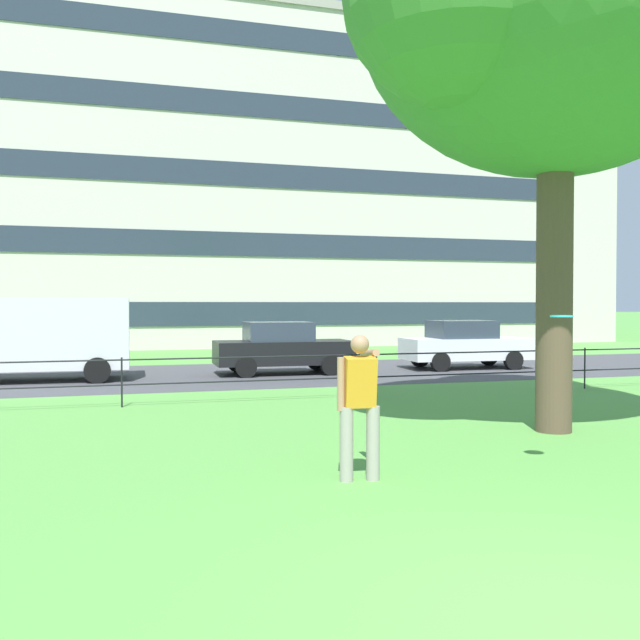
{
  "coord_description": "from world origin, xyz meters",
  "views": [
    {
      "loc": [
        -2.93,
        -3.78,
        2.07
      ],
      "look_at": [
        0.39,
        7.36,
        1.8
      ],
      "focal_mm": 39.5,
      "sensor_mm": 36.0,
      "label": 1
    }
  ],
  "objects": [
    {
      "name": "ground_plane",
      "position": [
        0.0,
        0.0,
        0.0
      ],
      "size": [
        300.0,
        300.0,
        0.0
      ],
      "primitive_type": "plane",
      "color": "#569942"
    },
    {
      "name": "street_strip",
      "position": [
        0.0,
        16.66,
        0.0
      ],
      "size": [
        80.0,
        7.57,
        0.01
      ],
      "primitive_type": "cube",
      "color": "#424247",
      "rests_on": "ground"
    },
    {
      "name": "park_fence",
      "position": [
        0.0,
        10.79,
        0.68
      ],
      "size": [
        38.15,
        0.04,
        1.0
      ],
      "color": "black",
      "rests_on": "ground"
    },
    {
      "name": "person_thrower",
      "position": [
        -0.14,
        3.95,
        0.92
      ],
      "size": [
        0.57,
        0.77,
        1.71
      ],
      "color": "gray",
      "rests_on": "ground"
    },
    {
      "name": "frisbee",
      "position": [
        2.3,
        3.53,
        1.92
      ],
      "size": [
        0.37,
        0.37,
        0.03
      ],
      "color": "#2DB2C6"
    },
    {
      "name": "panel_van_left",
      "position": [
        -4.92,
        16.38,
        1.27
      ],
      "size": [
        5.06,
        2.22,
        2.24
      ],
      "color": "silver",
      "rests_on": "ground"
    },
    {
      "name": "car_black_far_right",
      "position": [
        1.92,
        16.41,
        0.78
      ],
      "size": [
        4.04,
        1.89,
        1.54
      ],
      "color": "black",
      "rests_on": "ground"
    },
    {
      "name": "car_white_right",
      "position": [
        7.94,
        16.45,
        0.78
      ],
      "size": [
        4.06,
        1.93,
        1.54
      ],
      "color": "silver",
      "rests_on": "ground"
    },
    {
      "name": "apartment_building_background",
      "position": [
        5.74,
        36.14,
        8.24
      ],
      "size": [
        35.83,
        15.75,
        16.48
      ],
      "color": "beige",
      "rests_on": "ground"
    }
  ]
}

